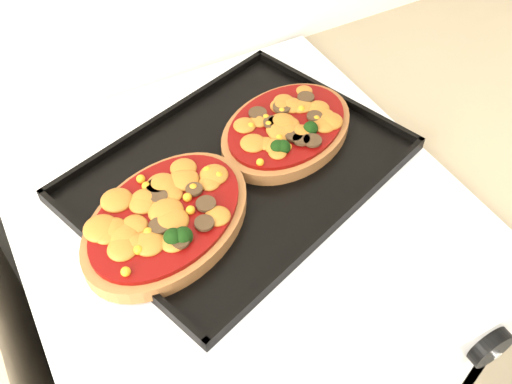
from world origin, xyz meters
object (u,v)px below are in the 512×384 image
pizza_left (167,218)px  pizza_right (287,128)px  baking_tray (239,168)px

pizza_left → pizza_right: 0.24m
pizza_left → pizza_right: size_ratio=1.11×
pizza_right → pizza_left: bearing=-161.5°
baking_tray → pizza_right: size_ratio=1.95×
baking_tray → pizza_left: size_ratio=1.76×
baking_tray → pizza_left: 0.14m
baking_tray → pizza_left: pizza_left is taller
pizza_left → pizza_right: bearing=18.5°
pizza_right → baking_tray: bearing=-163.7°
baking_tray → pizza_right: (0.10, 0.03, 0.01)m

